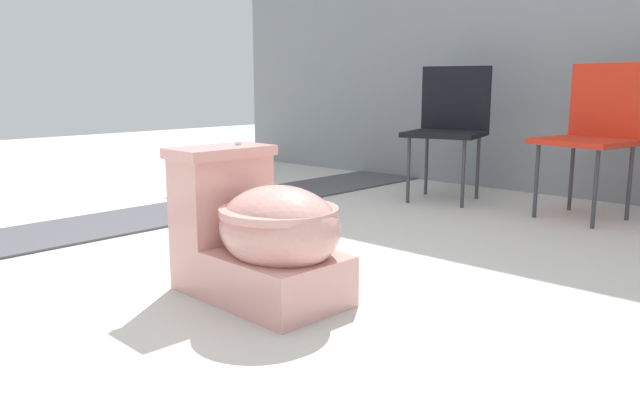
# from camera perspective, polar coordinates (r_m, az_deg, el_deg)

# --- Properties ---
(ground_plane) EXTENTS (14.00, 14.00, 0.00)m
(ground_plane) POSITION_cam_1_polar(r_m,az_deg,el_deg) (2.26, -5.01, -8.15)
(ground_plane) COLOR beige
(gravel_strip) EXTENTS (0.56, 8.00, 0.01)m
(gravel_strip) POSITION_cam_1_polar(r_m,az_deg,el_deg) (3.61, -13.78, -1.20)
(gravel_strip) COLOR #4C4C51
(gravel_strip) RESTS_ON ground
(toilet) EXTENTS (0.64, 0.40, 0.52)m
(toilet) POSITION_cam_1_polar(r_m,az_deg,el_deg) (2.12, -5.46, -3.21)
(toilet) COLOR #E09E93
(toilet) RESTS_ON ground
(folding_chair_left) EXTENTS (0.54, 0.54, 0.83)m
(folding_chair_left) POSITION_cam_1_polar(r_m,az_deg,el_deg) (4.03, 11.82, 7.34)
(folding_chair_left) COLOR black
(folding_chair_left) RESTS_ON ground
(folding_chair_middle) EXTENTS (0.51, 0.51, 0.83)m
(folding_chair_middle) POSITION_cam_1_polar(r_m,az_deg,el_deg) (3.71, 24.00, 6.39)
(folding_chair_middle) COLOR red
(folding_chair_middle) RESTS_ON ground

